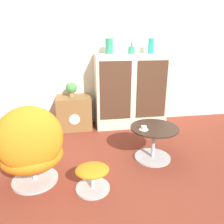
{
  "coord_description": "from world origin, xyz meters",
  "views": [
    {
      "loc": [
        -0.46,
        -2.11,
        1.48
      ],
      "look_at": [
        -0.02,
        0.56,
        0.55
      ],
      "focal_mm": 35.0,
      "sensor_mm": 36.0,
      "label": 1
    }
  ],
  "objects_px": {
    "vase_leftmost": "(109,46)",
    "potted_plant": "(71,89)",
    "sideboard": "(130,91)",
    "tv_console": "(74,112)",
    "vase_inner_right": "(151,46)",
    "ottoman": "(92,174)",
    "coffee_table": "(154,140)",
    "vase_inner_left": "(131,50)",
    "egg_chair": "(31,149)",
    "teacup": "(144,128)"
  },
  "relations": [
    {
      "from": "vase_leftmost",
      "to": "potted_plant",
      "type": "xyz_separation_m",
      "value": [
        -0.63,
        0.01,
        -0.66
      ]
    },
    {
      "from": "sideboard",
      "to": "tv_console",
      "type": "distance_m",
      "value": 1.02
    },
    {
      "from": "tv_console",
      "to": "vase_inner_right",
      "type": "height_order",
      "value": "vase_inner_right"
    },
    {
      "from": "sideboard",
      "to": "ottoman",
      "type": "relative_size",
      "value": 3.48
    },
    {
      "from": "coffee_table",
      "to": "vase_inner_right",
      "type": "distance_m",
      "value": 1.64
    },
    {
      "from": "ottoman",
      "to": "coffee_table",
      "type": "height_order",
      "value": "coffee_table"
    },
    {
      "from": "tv_console",
      "to": "ottoman",
      "type": "bearing_deg",
      "value": -84.22
    },
    {
      "from": "vase_leftmost",
      "to": "vase_inner_left",
      "type": "bearing_deg",
      "value": -0.0
    },
    {
      "from": "vase_inner_right",
      "to": "coffee_table",
      "type": "bearing_deg",
      "value": -104.62
    },
    {
      "from": "egg_chair",
      "to": "coffee_table",
      "type": "relative_size",
      "value": 1.51
    },
    {
      "from": "vase_inner_right",
      "to": "potted_plant",
      "type": "distance_m",
      "value": 1.47
    },
    {
      "from": "egg_chair",
      "to": "ottoman",
      "type": "relative_size",
      "value": 2.54
    },
    {
      "from": "vase_inner_left",
      "to": "vase_inner_right",
      "type": "xyz_separation_m",
      "value": [
        0.32,
        0.0,
        0.06
      ]
    },
    {
      "from": "tv_console",
      "to": "coffee_table",
      "type": "bearing_deg",
      "value": -50.47
    },
    {
      "from": "potted_plant",
      "to": "tv_console",
      "type": "bearing_deg",
      "value": -1.12
    },
    {
      "from": "tv_console",
      "to": "teacup",
      "type": "bearing_deg",
      "value": -56.34
    },
    {
      "from": "coffee_table",
      "to": "teacup",
      "type": "distance_m",
      "value": 0.25
    },
    {
      "from": "coffee_table",
      "to": "vase_inner_right",
      "type": "height_order",
      "value": "vase_inner_right"
    },
    {
      "from": "tv_console",
      "to": "egg_chair",
      "type": "height_order",
      "value": "egg_chair"
    },
    {
      "from": "sideboard",
      "to": "coffee_table",
      "type": "bearing_deg",
      "value": -89.15
    },
    {
      "from": "teacup",
      "to": "ottoman",
      "type": "bearing_deg",
      "value": -146.91
    },
    {
      "from": "teacup",
      "to": "tv_console",
      "type": "bearing_deg",
      "value": 123.66
    },
    {
      "from": "ottoman",
      "to": "vase_leftmost",
      "type": "distance_m",
      "value": 2.08
    },
    {
      "from": "tv_console",
      "to": "vase_leftmost",
      "type": "height_order",
      "value": "vase_leftmost"
    },
    {
      "from": "coffee_table",
      "to": "ottoman",
      "type": "bearing_deg",
      "value": -149.29
    },
    {
      "from": "vase_inner_left",
      "to": "coffee_table",
      "type": "bearing_deg",
      "value": -89.19
    },
    {
      "from": "tv_console",
      "to": "coffee_table",
      "type": "relative_size",
      "value": 0.96
    },
    {
      "from": "tv_console",
      "to": "coffee_table",
      "type": "distance_m",
      "value": 1.54
    },
    {
      "from": "potted_plant",
      "to": "teacup",
      "type": "height_order",
      "value": "potted_plant"
    },
    {
      "from": "sideboard",
      "to": "vase_inner_right",
      "type": "relative_size",
      "value": 5.15
    },
    {
      "from": "vase_leftmost",
      "to": "teacup",
      "type": "relative_size",
      "value": 2.15
    },
    {
      "from": "sideboard",
      "to": "vase_inner_left",
      "type": "relative_size",
      "value": 6.91
    },
    {
      "from": "teacup",
      "to": "potted_plant",
      "type": "bearing_deg",
      "value": 124.44
    },
    {
      "from": "vase_inner_right",
      "to": "teacup",
      "type": "distance_m",
      "value": 1.59
    },
    {
      "from": "ottoman",
      "to": "teacup",
      "type": "distance_m",
      "value": 0.83
    },
    {
      "from": "coffee_table",
      "to": "vase_leftmost",
      "type": "bearing_deg",
      "value": 107.77
    },
    {
      "from": "coffee_table",
      "to": "potted_plant",
      "type": "height_order",
      "value": "potted_plant"
    },
    {
      "from": "potted_plant",
      "to": "sideboard",
      "type": "bearing_deg",
      "value": -0.69
    },
    {
      "from": "vase_inner_right",
      "to": "vase_leftmost",
      "type": "bearing_deg",
      "value": 180.0
    },
    {
      "from": "tv_console",
      "to": "ottoman",
      "type": "xyz_separation_m",
      "value": [
        0.17,
        -1.67,
        -0.1
      ]
    },
    {
      "from": "vase_leftmost",
      "to": "vase_inner_right",
      "type": "bearing_deg",
      "value": 0.0
    },
    {
      "from": "egg_chair",
      "to": "teacup",
      "type": "height_order",
      "value": "egg_chair"
    },
    {
      "from": "vase_inner_right",
      "to": "teacup",
      "type": "bearing_deg",
      "value": -110.52
    },
    {
      "from": "coffee_table",
      "to": "potted_plant",
      "type": "bearing_deg",
      "value": 130.23
    },
    {
      "from": "sideboard",
      "to": "ottoman",
      "type": "distance_m",
      "value": 1.89
    },
    {
      "from": "egg_chair",
      "to": "teacup",
      "type": "bearing_deg",
      "value": 11.11
    },
    {
      "from": "tv_console",
      "to": "egg_chair",
      "type": "xyz_separation_m",
      "value": [
        -0.43,
        -1.49,
        0.14
      ]
    },
    {
      "from": "tv_console",
      "to": "vase_inner_left",
      "type": "height_order",
      "value": "vase_inner_left"
    },
    {
      "from": "coffee_table",
      "to": "vase_inner_left",
      "type": "relative_size",
      "value": 3.33
    },
    {
      "from": "tv_console",
      "to": "coffee_table",
      "type": "height_order",
      "value": "tv_console"
    }
  ]
}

